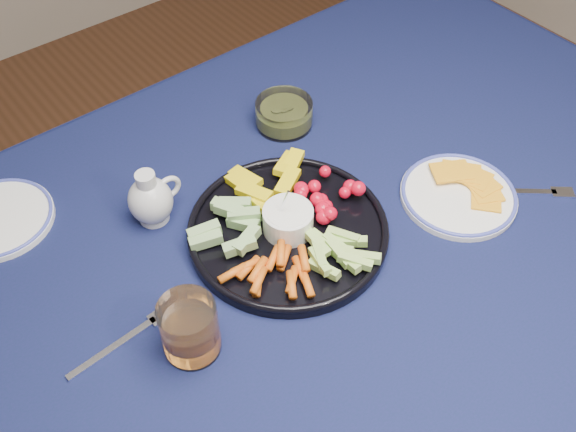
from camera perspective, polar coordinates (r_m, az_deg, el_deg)
dining_table at (r=1.09m, az=1.47°, el=-6.29°), size 1.67×1.07×0.75m
crudite_platter at (r=1.03m, az=-0.12°, el=-1.05°), size 0.33×0.33×0.10m
creamer_pitcher at (r=1.06m, az=-12.07°, el=1.44°), size 0.09×0.07×0.10m
pickle_bowl at (r=1.22m, az=-0.35°, el=9.00°), size 0.11×0.11×0.05m
cheese_plate at (r=1.13m, az=14.94°, el=1.92°), size 0.20×0.20×0.02m
juice_tumbler at (r=0.90m, az=-8.69°, el=-10.05°), size 0.08×0.08×0.10m
fork_left at (r=0.96m, az=-13.84°, el=-10.33°), size 0.17×0.03×0.00m
fork_right at (r=1.18m, az=20.69°, el=2.01°), size 0.15×0.13×0.00m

